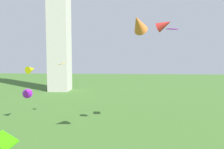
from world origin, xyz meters
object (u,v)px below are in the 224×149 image
at_px(kite_flying_2, 62,64).
at_px(kite_flying_8, 172,29).
at_px(kite_flying_5, 27,92).
at_px(kite_flying_9, 164,25).
at_px(kite_flying_1, 139,24).
at_px(kite_flying_7, 31,69).
at_px(kite_flying_4, 4,141).
at_px(monument_obelisk, 59,3).

bearing_deg(kite_flying_2, kite_flying_8, 25.73).
relative_size(kite_flying_5, kite_flying_9, 0.83).
relative_size(kite_flying_1, kite_flying_7, 1.57).
bearing_deg(kite_flying_7, kite_flying_1, 166.26).
bearing_deg(kite_flying_9, kite_flying_8, -5.47).
height_order(kite_flying_5, kite_flying_8, kite_flying_8).
bearing_deg(kite_flying_7, kite_flying_5, 125.48).
distance_m(kite_flying_4, kite_flying_8, 21.74).
bearing_deg(kite_flying_8, kite_flying_7, 80.23).
distance_m(kite_flying_4, kite_flying_9, 19.72).
bearing_deg(monument_obelisk, kite_flying_8, -52.87).
bearing_deg(kite_flying_8, monument_obelisk, 31.75).
relative_size(kite_flying_1, kite_flying_4, 1.39).
bearing_deg(kite_flying_4, monument_obelisk, -58.29).
xyz_separation_m(monument_obelisk, kite_flying_1, (20.07, -38.49, -11.64)).
height_order(kite_flying_4, kite_flying_5, kite_flying_5).
bearing_deg(kite_flying_1, monument_obelisk, 138.03).
bearing_deg(kite_flying_2, monument_obelisk, 151.24).
bearing_deg(kite_flying_2, kite_flying_4, -41.72).
relative_size(monument_obelisk, kite_flying_4, 25.33).
bearing_deg(kite_flying_2, kite_flying_9, 17.12).
relative_size(kite_flying_2, kite_flying_9, 0.51).
distance_m(monument_obelisk, kite_flying_5, 44.60).
bearing_deg(kite_flying_9, kite_flying_1, 168.46).
height_order(kite_flying_2, kite_flying_9, kite_flying_9).
height_order(kite_flying_1, kite_flying_4, kite_flying_1).
bearing_deg(kite_flying_8, kite_flying_2, 67.26).
distance_m(kite_flying_8, kite_flying_9, 2.45).
xyz_separation_m(kite_flying_1, kite_flying_5, (-10.94, -1.14, -6.66)).
height_order(kite_flying_1, kite_flying_7, kite_flying_1).
height_order(kite_flying_4, kite_flying_7, kite_flying_7).
xyz_separation_m(kite_flying_2, kite_flying_4, (1.73, -19.03, -4.54)).
relative_size(monument_obelisk, kite_flying_7, 28.61).
distance_m(monument_obelisk, kite_flying_1, 44.94).
xyz_separation_m(kite_flying_7, kite_flying_9, (17.51, -3.52, 5.42)).
xyz_separation_m(kite_flying_4, kite_flying_7, (-5.05, 15.64, 3.89)).
relative_size(kite_flying_5, kite_flying_8, 1.12).
bearing_deg(kite_flying_5, kite_flying_7, 92.06).
bearing_deg(kite_flying_9, kite_flying_5, 136.55).
bearing_deg(kite_flying_9, monument_obelisk, 60.31).
bearing_deg(kite_flying_1, kite_flying_5, -153.54).
bearing_deg(kite_flying_8, kite_flying_1, 138.72).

